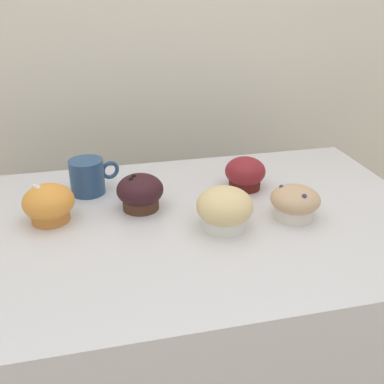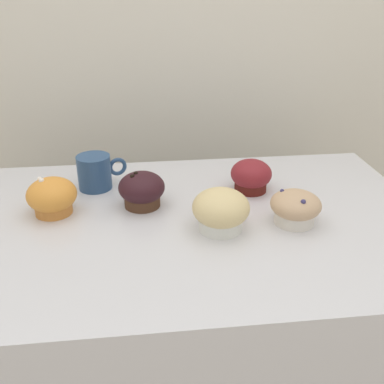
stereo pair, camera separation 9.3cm
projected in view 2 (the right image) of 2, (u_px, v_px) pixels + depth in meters
The scene contains 8 objects.
wall_back at pixel (170, 143), 1.48m from camera, with size 3.20×0.10×1.80m, color beige.
display_counter at pixel (190, 383), 1.13m from camera, with size 1.00×0.64×0.95m, color silver.
muffin_front_center at pixel (295, 207), 0.89m from camera, with size 0.10×0.10×0.07m.
muffin_back_left at pixel (142, 190), 0.96m from camera, with size 0.10×0.10×0.08m.
muffin_back_right at pixel (221, 210), 0.87m from camera, with size 0.11×0.11×0.08m.
muffin_front_left at pixel (251, 176), 1.02m from camera, with size 0.09×0.09×0.07m.
muffin_front_right at pixel (52, 197), 0.93m from camera, with size 0.10×0.10×0.08m.
coffee_cup at pixel (95, 171), 1.04m from camera, with size 0.11×0.08×0.08m.
Camera 2 is at (-0.09, -0.80, 1.40)m, focal length 42.00 mm.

